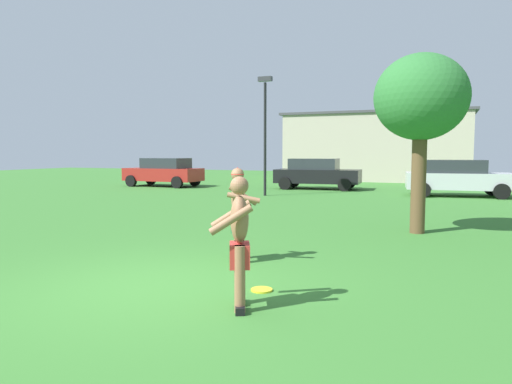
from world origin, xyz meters
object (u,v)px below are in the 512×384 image
(car_red_mid_lot, at_px, (164,172))
(car_black_far_end, at_px, (317,173))
(player_with_cap, at_px, (238,211))
(player_in_red, at_px, (239,240))
(tree_right_field, at_px, (421,100))
(car_silver_near_post, at_px, (457,177))
(frisbee, at_px, (262,290))
(lamp_post, at_px, (265,122))

(car_red_mid_lot, bearing_deg, car_black_far_end, 9.17)
(car_black_far_end, bearing_deg, player_with_cap, -80.02)
(player_in_red, distance_m, car_red_mid_lot, 21.00)
(car_red_mid_lot, distance_m, tree_right_field, 17.70)
(tree_right_field, bearing_deg, car_silver_near_post, 84.10)
(player_in_red, xyz_separation_m, frisbee, (-0.01, 0.77, -0.83))
(player_in_red, relative_size, tree_right_field, 0.39)
(car_red_mid_lot, bearing_deg, car_silver_near_post, -1.15)
(player_in_red, distance_m, car_black_far_end, 18.81)
(car_silver_near_post, xyz_separation_m, lamp_post, (-7.79, -2.81, 2.38))
(car_red_mid_lot, bearing_deg, lamp_post, -23.25)
(frisbee, height_order, car_black_far_end, car_black_far_end)
(car_black_far_end, height_order, tree_right_field, tree_right_field)
(player_with_cap, distance_m, car_silver_near_post, 15.00)
(player_with_cap, relative_size, player_in_red, 1.02)
(frisbee, distance_m, lamp_post, 14.45)
(player_with_cap, height_order, car_silver_near_post, player_with_cap)
(frisbee, relative_size, tree_right_field, 0.07)
(frisbee, xyz_separation_m, lamp_post, (-5.01, 13.17, 3.19))
(player_in_red, height_order, frisbee, player_in_red)
(car_silver_near_post, distance_m, tree_right_field, 10.62)
(player_with_cap, distance_m, car_red_mid_lot, 18.60)
(car_black_far_end, bearing_deg, frisbee, -77.66)
(frisbee, xyz_separation_m, tree_right_field, (1.72, 5.66, 3.09))
(player_in_red, bearing_deg, tree_right_field, 75.12)
(player_in_red, bearing_deg, car_silver_near_post, 80.59)
(player_with_cap, bearing_deg, tree_right_field, 56.98)
(car_silver_near_post, bearing_deg, player_with_cap, -104.65)
(player_in_red, xyz_separation_m, tree_right_field, (1.71, 6.43, 2.27))
(car_silver_near_post, relative_size, tree_right_field, 1.08)
(player_with_cap, relative_size, car_black_far_end, 0.37)
(car_black_far_end, bearing_deg, car_silver_near_post, -14.02)
(player_in_red, distance_m, lamp_post, 15.00)
(player_with_cap, relative_size, car_silver_near_post, 0.37)
(player_with_cap, relative_size, lamp_post, 0.32)
(car_black_far_end, relative_size, lamp_post, 0.85)
(car_red_mid_lot, bearing_deg, player_with_cap, -52.82)
(car_silver_near_post, relative_size, car_black_far_end, 1.02)
(car_red_mid_lot, distance_m, lamp_post, 8.23)
(frisbee, bearing_deg, car_black_far_end, 102.34)
(player_with_cap, distance_m, lamp_post, 12.59)
(player_in_red, distance_m, tree_right_field, 7.03)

